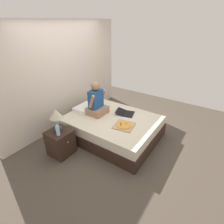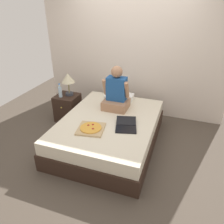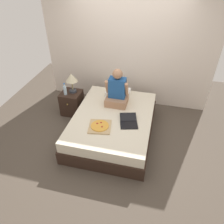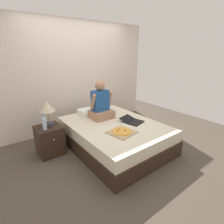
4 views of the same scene
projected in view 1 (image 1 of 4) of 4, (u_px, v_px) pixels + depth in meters
name	position (u px, v px, depth m)	size (l,w,h in m)	color
ground_plane	(112.00, 135.00, 4.23)	(5.85, 5.85, 0.00)	#4C4238
wall_back	(66.00, 75.00, 4.33)	(3.85, 0.12, 2.50)	beige
bed	(112.00, 127.00, 4.11)	(1.56, 2.07, 0.49)	black
nightstand_left	(61.00, 142.00, 3.55)	(0.44, 0.47, 0.54)	black
lamp_on_left_nightstand	(56.00, 115.00, 3.33)	(0.26, 0.26, 0.45)	#333842
water_bottle	(58.00, 130.00, 3.27)	(0.07, 0.07, 0.28)	silver
pillow	(85.00, 108.00, 4.29)	(0.52, 0.34, 0.12)	white
person_seated	(96.00, 102.00, 4.06)	(0.47, 0.40, 0.78)	#A37556
laptop	(126.00, 113.00, 4.15)	(0.41, 0.48, 0.07)	black
pizza_box	(124.00, 125.00, 3.67)	(0.46, 0.46, 0.05)	tan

